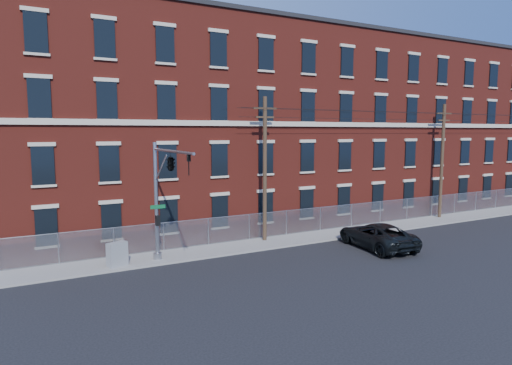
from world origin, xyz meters
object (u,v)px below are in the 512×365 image
at_px(utility_pole_near, 265,166).
at_px(pickup_truck, 377,235).
at_px(traffic_signal_mast, 167,175).
at_px(utility_cabinet, 117,254).

distance_m(utility_pole_near, pickup_truck, 8.86).
bearing_deg(traffic_signal_mast, pickup_truck, -6.58).
relative_size(pickup_truck, utility_cabinet, 4.41).
bearing_deg(utility_cabinet, utility_pole_near, -13.80).
xyz_separation_m(utility_pole_near, utility_cabinet, (-10.40, -1.40, -4.53)).
height_order(utility_pole_near, pickup_truck, utility_pole_near).
height_order(utility_pole_near, utility_cabinet, utility_pole_near).
distance_m(pickup_truck, utility_cabinet, 16.56).
bearing_deg(utility_pole_near, traffic_signal_mast, -156.86).
height_order(traffic_signal_mast, pickup_truck, traffic_signal_mast).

